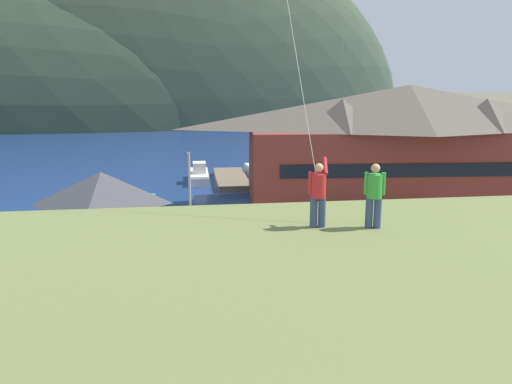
{
  "coord_description": "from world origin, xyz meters",
  "views": [
    {
      "loc": [
        -4.88,
        -22.4,
        10.96
      ],
      "look_at": [
        -0.75,
        9.0,
        3.83
      ],
      "focal_mm": 36.43,
      "sensor_mm": 36.0,
      "label": 1
    }
  ],
  "objects": [
    {
      "name": "far_hill_center_saddle",
      "position": [
        -11.99,
        108.17,
        0.0
      ],
      "size": [
        120.83,
        49.23,
        93.15
      ],
      "primitive_type": "ellipsoid",
      "color": "#3D4C38",
      "rests_on": "ground"
    },
    {
      "name": "wharf_dock",
      "position": [
        -0.53,
        30.67,
        0.35
      ],
      "size": [
        3.2,
        10.27,
        0.7
      ],
      "color": "#70604C",
      "rests_on": "ground"
    },
    {
      "name": "bay_water",
      "position": [
        0.0,
        60.0,
        0.01
      ],
      "size": [
        360.0,
        84.0,
        0.03
      ],
      "primitive_type": "cube",
      "color": "navy",
      "rests_on": "ground"
    },
    {
      "name": "person_kite_flyer",
      "position": [
        -1.48,
        -9.25,
        7.91
      ],
      "size": [
        0.58,
        0.63,
        1.86
      ],
      "color": "#384770",
      "rests_on": "grassy_hill_foreground"
    },
    {
      "name": "harbor_lodge",
      "position": [
        13.99,
        20.36,
        5.38
      ],
      "size": [
        29.32,
        11.02,
        10.18
      ],
      "color": "brown",
      "rests_on": "ground"
    },
    {
      "name": "ground_plane",
      "position": [
        0.0,
        0.0,
        0.0
      ],
      "size": [
        600.0,
        600.0,
        0.0
      ],
      "primitive_type": "plane",
      "color": "#66604C"
    },
    {
      "name": "parked_car_mid_row_far",
      "position": [
        -8.85,
        -0.01,
        1.06
      ],
      "size": [
        4.34,
        2.34,
        1.82
      ],
      "color": "#B28923",
      "rests_on": "parking_lot_pad"
    },
    {
      "name": "moored_boat_outer_mooring",
      "position": [
        2.89,
        33.32,
        0.72
      ],
      "size": [
        2.84,
        6.92,
        2.16
      ],
      "color": "silver",
      "rests_on": "ground"
    },
    {
      "name": "parking_lot_pad",
      "position": [
        0.0,
        5.0,
        0.05
      ],
      "size": [
        40.0,
        20.0,
        0.1
      ],
      "primitive_type": "cube",
      "color": "gray",
      "rests_on": "ground"
    },
    {
      "name": "far_hill_east_peak",
      "position": [
        -33.76,
        118.6,
        0.0
      ],
      "size": [
        147.74,
        75.44,
        81.38
      ],
      "primitive_type": "ellipsoid",
      "color": "#334733",
      "rests_on": "ground"
    },
    {
      "name": "parked_car_lone_by_shed",
      "position": [
        11.49,
        1.17,
        1.06
      ],
      "size": [
        4.35,
        2.36,
        1.82
      ],
      "color": "#9EA3A8",
      "rests_on": "parking_lot_pad"
    },
    {
      "name": "parked_car_corner_spot",
      "position": [
        -4.14,
        6.26,
        1.06
      ],
      "size": [
        4.25,
        2.14,
        1.82
      ],
      "color": "navy",
      "rests_on": "parking_lot_pad"
    },
    {
      "name": "moored_boat_wharfside",
      "position": [
        -3.79,
        31.39,
        0.72
      ],
      "size": [
        1.93,
        5.93,
        2.16
      ],
      "color": "silver",
      "rests_on": "ground"
    },
    {
      "name": "storage_shed_near_lot",
      "position": [
        -9.79,
        7.06,
        2.95
      ],
      "size": [
        6.08,
        6.26,
        5.68
      ],
      "color": "#338475",
      "rests_on": "ground"
    },
    {
      "name": "person_companion",
      "position": [
        -0.02,
        -9.52,
        7.89
      ],
      "size": [
        0.53,
        0.4,
        1.74
      ],
      "color": "#384770",
      "rests_on": "grassy_hill_foreground"
    },
    {
      "name": "parked_car_back_row_left",
      "position": [
        10.72,
        5.94,
        1.06
      ],
      "size": [
        4.25,
        2.15,
        1.82
      ],
      "color": "silver",
      "rests_on": "parking_lot_pad"
    },
    {
      "name": "parking_light_pole",
      "position": [
        -4.86,
        10.56,
        3.63
      ],
      "size": [
        0.24,
        0.78,
        6.02
      ],
      "color": "#ADADB2",
      "rests_on": "parking_lot_pad"
    },
    {
      "name": "parked_car_mid_row_near",
      "position": [
        5.26,
        5.41,
        1.06
      ],
      "size": [
        4.33,
        2.32,
        1.82
      ],
      "color": "#236633",
      "rests_on": "parking_lot_pad"
    }
  ]
}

